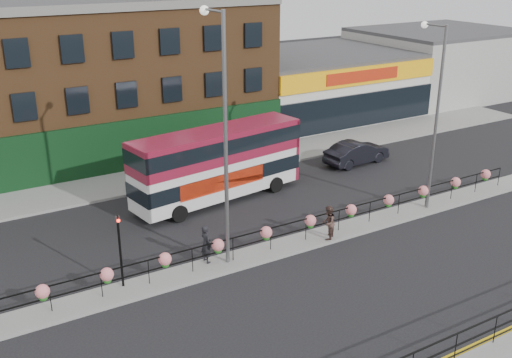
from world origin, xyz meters
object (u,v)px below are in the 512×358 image
lamp_column_west (222,120)px  lamp_column_east (435,103)px  pedestrian_b (328,223)px  double_decker_bus (218,157)px  car (357,153)px  pedestrian_a (206,244)px

lamp_column_west → lamp_column_east: size_ratio=1.13×
lamp_column_west → pedestrian_b: bearing=-7.9°
double_decker_bus → lamp_column_east: lamp_column_east is taller
pedestrian_b → lamp_column_east: 8.55m
car → lamp_column_east: lamp_column_east is taller
pedestrian_a → lamp_column_east: lamp_column_east is taller
pedestrian_b → lamp_column_west: lamp_column_west is taller
car → lamp_column_west: lamp_column_west is taller
pedestrian_a → pedestrian_b: size_ratio=1.05×
double_decker_bus → lamp_column_east: (9.05, -6.85, 3.39)m
pedestrian_a → pedestrian_b: bearing=-102.7°
car → pedestrian_a: (-14.70, -7.26, 0.28)m
pedestrian_b → lamp_column_east: lamp_column_east is taller
pedestrian_a → lamp_column_west: (0.81, -0.22, 5.61)m
car → lamp_column_east: (-1.66, -7.68, 5.15)m
pedestrian_a → lamp_column_west: size_ratio=0.16×
lamp_column_east → lamp_column_west: bearing=179.1°
car → lamp_column_east: bearing=163.1°
double_decker_bus → car: bearing=4.4°
double_decker_bus → pedestrian_b: 7.82m
pedestrian_b → lamp_column_east: (6.98, 0.53, 4.92)m
double_decker_bus → lamp_column_east: 11.84m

